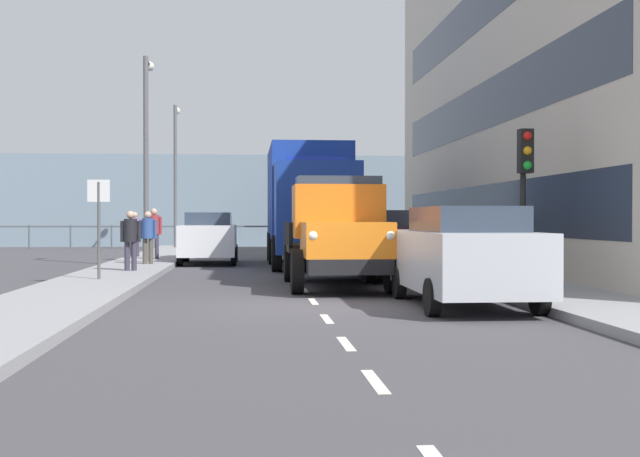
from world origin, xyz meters
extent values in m
plane|color=#423F44|center=(0.00, -8.22, 0.00)|extent=(80.00, 80.00, 0.00)
cube|color=gray|center=(-4.55, -8.22, 0.07)|extent=(2.17, 38.48, 0.15)
cube|color=gray|center=(4.55, -8.22, 0.07)|extent=(2.17, 38.48, 0.15)
cube|color=silver|center=(0.00, 6.35, 0.00)|extent=(0.12, 1.10, 0.01)
cube|color=silver|center=(0.00, 4.10, 0.00)|extent=(0.12, 1.10, 0.01)
cube|color=silver|center=(0.00, 1.70, 0.00)|extent=(0.12, 1.10, 0.01)
cube|color=silver|center=(0.00, -0.86, 0.00)|extent=(0.12, 1.10, 0.01)
cube|color=silver|center=(0.00, -3.11, 0.00)|extent=(0.12, 1.10, 0.01)
cube|color=silver|center=(0.00, -5.78, 0.00)|extent=(0.12, 1.10, 0.01)
cube|color=silver|center=(0.00, -8.17, 0.00)|extent=(0.12, 1.10, 0.01)
cube|color=silver|center=(0.00, -10.78, 0.00)|extent=(0.12, 1.10, 0.01)
cube|color=silver|center=(0.00, -13.32, 0.00)|extent=(0.12, 1.10, 0.01)
cube|color=silver|center=(0.00, -16.29, 0.00)|extent=(0.12, 1.10, 0.01)
cube|color=silver|center=(0.00, -18.53, 0.00)|extent=(0.12, 1.10, 0.01)
cube|color=silver|center=(0.00, -21.26, 0.00)|extent=(0.12, 1.10, 0.01)
cube|color=silver|center=(0.00, -24.21, 0.00)|extent=(0.12, 1.10, 0.01)
cube|color=beige|center=(-9.40, -9.58, 5.52)|extent=(7.53, 22.59, 11.05)
cube|color=#2D3847|center=(-5.67, -9.58, 1.80)|extent=(0.08, 19.20, 1.40)
cube|color=#2D3847|center=(-5.67, -9.58, 4.80)|extent=(0.08, 19.20, 1.40)
cube|color=#2D3847|center=(-5.67, -9.58, 7.80)|extent=(0.08, 19.20, 1.40)
cube|color=gray|center=(0.00, -30.46, 2.50)|extent=(80.00, 0.80, 5.00)
cylinder|color=#4C5156|center=(-14.00, -26.86, 0.60)|extent=(0.08, 0.08, 1.20)
cylinder|color=#4C5156|center=(-12.00, -26.86, 0.60)|extent=(0.08, 0.08, 1.20)
cylinder|color=#4C5156|center=(-10.00, -26.86, 0.60)|extent=(0.08, 0.08, 1.20)
cylinder|color=#4C5156|center=(-8.00, -26.86, 0.60)|extent=(0.08, 0.08, 1.20)
cylinder|color=#4C5156|center=(-6.00, -26.86, 0.60)|extent=(0.08, 0.08, 1.20)
cylinder|color=#4C5156|center=(-4.00, -26.86, 0.60)|extent=(0.08, 0.08, 1.20)
cylinder|color=#4C5156|center=(-2.00, -26.86, 0.60)|extent=(0.08, 0.08, 1.20)
cylinder|color=#4C5156|center=(0.00, -26.86, 0.60)|extent=(0.08, 0.08, 1.20)
cylinder|color=#4C5156|center=(2.00, -26.86, 0.60)|extent=(0.08, 0.08, 1.20)
cylinder|color=#4C5156|center=(4.00, -26.86, 0.60)|extent=(0.08, 0.08, 1.20)
cylinder|color=#4C5156|center=(6.00, -26.86, 0.60)|extent=(0.08, 0.08, 1.20)
cylinder|color=#4C5156|center=(8.00, -26.86, 0.60)|extent=(0.08, 0.08, 1.20)
cylinder|color=#4C5156|center=(10.00, -26.86, 0.60)|extent=(0.08, 0.08, 1.20)
cylinder|color=#4C5156|center=(12.00, -26.86, 0.60)|extent=(0.08, 0.08, 1.20)
cube|color=#4C5156|center=(0.00, -26.86, 1.12)|extent=(28.00, 0.08, 0.08)
cube|color=black|center=(-0.76, -4.01, 0.60)|extent=(1.64, 5.60, 0.30)
cube|color=orange|center=(-0.76, -2.17, 1.10)|extent=(1.72, 1.90, 0.70)
cube|color=silver|center=(-0.76, -1.27, 1.07)|extent=(1.16, 0.08, 0.56)
sphere|color=white|center=(-1.50, -1.27, 1.20)|extent=(0.20, 0.20, 0.20)
sphere|color=white|center=(-0.03, -1.27, 1.20)|extent=(0.20, 0.20, 0.20)
cube|color=orange|center=(-0.76, -3.68, 1.67)|extent=(1.93, 1.34, 1.15)
cube|color=#2D3847|center=(-0.76, -3.68, 2.15)|extent=(1.79, 1.23, 0.56)
cube|color=#2D2319|center=(-0.76, -5.36, 0.83)|extent=(2.10, 2.80, 0.16)
cube|color=black|center=(-1.77, -5.36, 1.15)|extent=(0.08, 2.80, 0.56)
cube|color=black|center=(0.25, -5.36, 1.15)|extent=(0.08, 2.80, 0.56)
cylinder|color=black|center=(-1.73, -2.33, 0.45)|extent=(0.24, 0.90, 0.90)
cylinder|color=black|center=(0.20, -2.33, 0.45)|extent=(0.24, 0.90, 0.90)
cylinder|color=black|center=(-1.73, -5.55, 0.45)|extent=(0.24, 0.90, 0.90)
cylinder|color=black|center=(0.20, -5.55, 0.45)|extent=(0.24, 0.90, 0.90)
cube|color=#193899|center=(-0.77, -9.09, 1.82)|extent=(2.40, 2.21, 2.60)
cube|color=#2D3847|center=(-0.77, -9.09, 2.39)|extent=(2.20, 2.04, 0.80)
cube|color=#1933B2|center=(-0.77, -9.09, 3.22)|extent=(1.75, 0.20, 0.16)
cube|color=#193899|center=(-0.77, -13.08, 2.37)|extent=(2.50, 5.95, 3.00)
cube|color=black|center=(-0.77, -12.15, 0.70)|extent=(2.00, 8.07, 0.36)
cylinder|color=black|center=(-1.92, -9.17, 0.52)|extent=(0.28, 1.04, 1.04)
cylinder|color=black|center=(0.38, -9.17, 0.52)|extent=(0.28, 1.04, 1.04)
cylinder|color=black|center=(-1.92, -12.79, 0.52)|extent=(0.28, 1.04, 1.04)
cylinder|color=black|center=(0.38, -12.79, 0.52)|extent=(0.28, 1.04, 1.04)
cylinder|color=black|center=(-1.92, -14.91, 0.52)|extent=(0.28, 1.04, 1.04)
cylinder|color=black|center=(0.38, -14.91, 0.52)|extent=(0.28, 1.04, 1.04)
cube|color=#B7BABF|center=(-2.52, 0.17, 0.80)|extent=(1.80, 4.43, 1.00)
cube|color=#2D3847|center=(-2.52, 0.37, 1.51)|extent=(1.48, 2.44, 0.42)
cylinder|color=black|center=(-1.66, -1.20, 0.30)|extent=(0.18, 0.60, 0.60)
cylinder|color=black|center=(-3.37, -1.20, 0.30)|extent=(0.18, 0.60, 0.60)
cylinder|color=black|center=(-1.66, 1.54, 0.30)|extent=(0.18, 0.60, 0.60)
cylinder|color=black|center=(-3.37, 1.54, 0.30)|extent=(0.18, 0.60, 0.60)
cube|color=maroon|center=(-2.52, -6.24, 0.80)|extent=(1.83, 4.26, 1.00)
cube|color=#2D3847|center=(-2.52, -6.04, 1.51)|extent=(1.50, 2.34, 0.42)
cylinder|color=black|center=(-1.65, -7.56, 0.30)|extent=(0.18, 0.60, 0.60)
cylinder|color=black|center=(-3.38, -7.56, 0.30)|extent=(0.18, 0.60, 0.60)
cylinder|color=black|center=(-1.65, -4.91, 0.30)|extent=(0.18, 0.60, 0.60)
cylinder|color=black|center=(-3.38, -4.91, 0.30)|extent=(0.18, 0.60, 0.60)
cube|color=#1E6670|center=(-2.52, -12.37, 0.80)|extent=(1.80, 4.23, 1.00)
cube|color=#2D3847|center=(-2.52, -12.17, 1.51)|extent=(1.48, 2.33, 0.42)
cylinder|color=black|center=(-1.66, -13.69, 0.30)|extent=(0.18, 0.60, 0.60)
cylinder|color=black|center=(-3.37, -13.69, 0.30)|extent=(0.18, 0.60, 0.60)
cylinder|color=black|center=(-1.66, -11.06, 0.30)|extent=(0.18, 0.60, 0.60)
cylinder|color=black|center=(-3.37, -11.06, 0.30)|extent=(0.18, 0.60, 0.60)
cube|color=navy|center=(-2.52, -18.26, 0.80)|extent=(1.71, 4.10, 1.00)
cube|color=#2D3847|center=(-2.52, -18.06, 1.51)|extent=(1.40, 2.26, 0.42)
cylinder|color=black|center=(-1.71, -19.53, 0.30)|extent=(0.18, 0.60, 0.60)
cylinder|color=black|center=(-3.33, -19.53, 0.30)|extent=(0.18, 0.60, 0.60)
cylinder|color=black|center=(-1.71, -16.99, 0.30)|extent=(0.18, 0.60, 0.60)
cylinder|color=black|center=(-3.33, -16.99, 0.30)|extent=(0.18, 0.60, 0.60)
cube|color=white|center=(2.52, -13.41, 0.80)|extent=(1.79, 4.29, 1.00)
cube|color=#2D3847|center=(2.52, -13.61, 1.51)|extent=(1.47, 2.36, 0.42)
cylinder|color=black|center=(1.66, -12.07, 0.30)|extent=(0.18, 0.60, 0.60)
cylinder|color=black|center=(3.37, -12.07, 0.30)|extent=(0.18, 0.60, 0.60)
cylinder|color=black|center=(1.66, -14.74, 0.30)|extent=(0.18, 0.60, 0.60)
cylinder|color=black|center=(3.37, -14.74, 0.30)|extent=(0.18, 0.60, 0.60)
cylinder|color=#383342|center=(4.19, -7.67, 0.53)|extent=(0.14, 0.14, 0.76)
cylinder|color=#383342|center=(4.37, -7.67, 0.53)|extent=(0.14, 0.14, 0.76)
cylinder|color=black|center=(4.28, -7.67, 1.21)|extent=(0.34, 0.34, 0.60)
cylinder|color=black|center=(4.06, -7.67, 1.18)|extent=(0.09, 0.09, 0.55)
cylinder|color=black|center=(4.50, -7.67, 1.18)|extent=(0.09, 0.09, 0.55)
sphere|color=tan|center=(4.28, -7.67, 1.62)|extent=(0.21, 0.21, 0.21)
cylinder|color=#4C473D|center=(4.13, -10.81, 0.53)|extent=(0.14, 0.14, 0.77)
cylinder|color=#4C473D|center=(4.31, -10.81, 0.53)|extent=(0.14, 0.14, 0.77)
cylinder|color=#2D4C8C|center=(4.22, -10.81, 1.22)|extent=(0.34, 0.34, 0.61)
cylinder|color=#2D4C8C|center=(4.00, -10.81, 1.19)|extent=(0.09, 0.09, 0.56)
cylinder|color=#2D4C8C|center=(4.44, -10.81, 1.19)|extent=(0.09, 0.09, 0.56)
sphere|color=tan|center=(4.22, -10.81, 1.63)|extent=(0.21, 0.21, 0.21)
cylinder|color=#383342|center=(4.30, -13.85, 0.57)|extent=(0.14, 0.14, 0.83)
cylinder|color=#383342|center=(4.48, -13.85, 0.57)|extent=(0.14, 0.14, 0.83)
cylinder|color=maroon|center=(4.39, -13.85, 1.31)|extent=(0.34, 0.34, 0.66)
cylinder|color=maroon|center=(4.17, -13.85, 1.28)|extent=(0.09, 0.09, 0.61)
cylinder|color=maroon|center=(4.61, -13.85, 1.28)|extent=(0.09, 0.09, 0.61)
sphere|color=tan|center=(4.39, -13.85, 1.75)|extent=(0.23, 0.23, 0.23)
cylinder|color=#383342|center=(5.20, -15.64, 0.54)|extent=(0.14, 0.14, 0.78)
cylinder|color=#383342|center=(5.38, -15.64, 0.54)|extent=(0.14, 0.14, 0.78)
cylinder|color=gray|center=(5.29, -15.64, 1.24)|extent=(0.34, 0.34, 0.62)
cylinder|color=gray|center=(5.07, -15.64, 1.21)|extent=(0.09, 0.09, 0.57)
cylinder|color=gray|center=(5.51, -15.64, 1.21)|extent=(0.09, 0.09, 0.57)
sphere|color=tan|center=(5.29, -15.64, 1.65)|extent=(0.21, 0.21, 0.21)
cylinder|color=black|center=(-4.46, -2.34, 1.75)|extent=(0.12, 0.12, 3.20)
cube|color=black|center=(-4.46, -2.20, 2.90)|extent=(0.28, 0.24, 0.90)
sphere|color=red|center=(-4.46, -2.08, 3.20)|extent=(0.18, 0.18, 0.18)
sphere|color=orange|center=(-4.46, -2.08, 2.90)|extent=(0.18, 0.18, 0.18)
sphere|color=green|center=(-4.46, -2.08, 2.60)|extent=(0.18, 0.18, 0.18)
cylinder|color=#59595B|center=(4.40, -11.86, 3.39)|extent=(0.16, 0.16, 6.48)
cylinder|color=#59595B|center=(4.40, -12.31, 6.53)|extent=(0.10, 0.90, 0.10)
sphere|color=silver|center=(4.40, -12.76, 6.48)|extent=(0.32, 0.32, 0.32)
cylinder|color=#59595B|center=(4.66, -24.75, 3.53)|extent=(0.16, 0.16, 6.76)
cylinder|color=#59595B|center=(4.66, -25.20, 6.81)|extent=(0.10, 0.90, 0.10)
sphere|color=silver|center=(4.66, -25.65, 6.76)|extent=(0.32, 0.32, 0.32)
cylinder|color=#4C4C4C|center=(4.56, -4.75, 1.25)|extent=(0.07, 0.07, 2.20)
cube|color=silver|center=(4.56, -4.75, 2.15)|extent=(0.50, 0.04, 0.50)
camera|label=1|loc=(1.17, 13.71, 1.52)|focal=44.91mm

